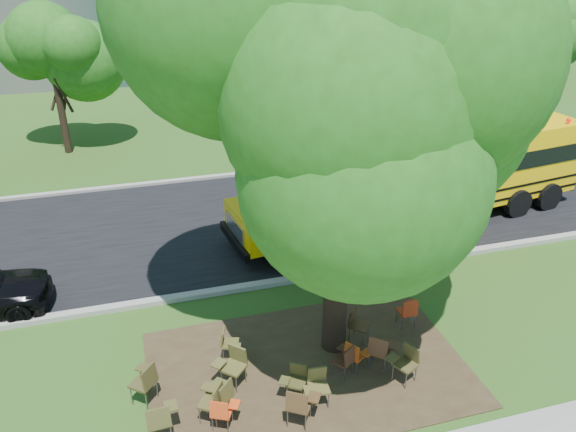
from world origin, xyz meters
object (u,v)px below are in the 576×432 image
object	(u,v)px
chair_9	(233,362)
chair_11	(346,358)
chair_10	(228,341)
school_bus	(426,170)
chair_7	(381,349)
chair_0	(160,419)
chair_2	(222,395)
chair_12	(357,322)
chair_14	(214,399)
chair_1	(222,411)
chair_13	(409,310)
chair_3	(296,378)
chair_6	(406,360)
chair_15	(355,354)
main_tree	(344,103)
chair_8	(146,379)
chair_4	(300,404)
chair_5	(317,383)

from	to	relation	value
chair_9	chair_11	world-z (taller)	chair_9
chair_10	school_bus	bearing A→B (deg)	141.05
chair_7	chair_0	bearing A→B (deg)	-130.57
chair_0	chair_2	bearing A→B (deg)	11.57
school_bus	chair_0	distance (m)	11.96
chair_0	chair_10	bearing A→B (deg)	47.07
chair_0	chair_12	xyz separation A→B (m)	(4.71, 1.78, -0.05)
school_bus	chair_14	xyz separation A→B (m)	(-8.34, -7.06, -1.18)
school_bus	chair_1	xyz separation A→B (m)	(-8.23, -7.34, -1.26)
chair_1	chair_11	bearing A→B (deg)	40.98
chair_13	chair_9	bearing A→B (deg)	-168.38
chair_3	chair_12	xyz separation A→B (m)	(1.91, 1.34, 0.05)
chair_7	chair_12	size ratio (longest dim) A/B	1.06
chair_6	chair_15	distance (m)	1.10
chair_0	chair_6	world-z (taller)	chair_0
chair_6	chair_15	world-z (taller)	chair_6
chair_7	chair_14	distance (m)	3.79
main_tree	chair_0	size ratio (longest dim) A/B	9.80
main_tree	chair_9	size ratio (longest dim) A/B	10.02
chair_8	chair_10	distance (m)	2.04
chair_4	chair_7	world-z (taller)	chair_4
chair_3	chair_11	bearing A→B (deg)	-134.53
chair_1	chair_2	xyz separation A→B (m)	(0.07, 0.35, 0.07)
school_bus	chair_10	distance (m)	9.47
chair_4	chair_10	distance (m)	2.54
school_bus	chair_15	size ratio (longest dim) A/B	15.98
chair_5	chair_12	size ratio (longest dim) A/B	0.97
chair_5	chair_7	distance (m)	1.75
main_tree	chair_4	bearing A→B (deg)	-125.39
chair_12	chair_7	bearing A→B (deg)	48.71
chair_1	chair_2	world-z (taller)	chair_2
chair_12	chair_14	distance (m)	3.96
chair_2	chair_10	size ratio (longest dim) A/B	1.13
main_tree	chair_14	bearing A→B (deg)	-154.28
chair_5	chair_14	distance (m)	2.11
chair_15	chair_2	bearing A→B (deg)	-114.54
chair_5	chair_11	world-z (taller)	chair_5
chair_9	chair_14	distance (m)	1.07
chair_5	chair_13	world-z (taller)	chair_5
chair_3	chair_10	size ratio (longest dim) A/B	1.00
chair_4	chair_1	bearing A→B (deg)	-159.84
chair_6	chair_14	xyz separation A→B (m)	(-4.16, 0.00, 0.01)
main_tree	chair_5	distance (m)	5.64
chair_10	chair_13	size ratio (longest dim) A/B	0.94
chair_0	chair_12	distance (m)	5.03
chair_0	chair_12	bearing A→B (deg)	17.69
chair_7	chair_15	bearing A→B (deg)	-150.09
school_bus	chair_4	xyz separation A→B (m)	(-6.76, -7.66, -1.17)
main_tree	chair_11	size ratio (longest dim) A/B	11.46
school_bus	chair_5	xyz separation A→B (m)	(-6.24, -7.18, -1.22)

